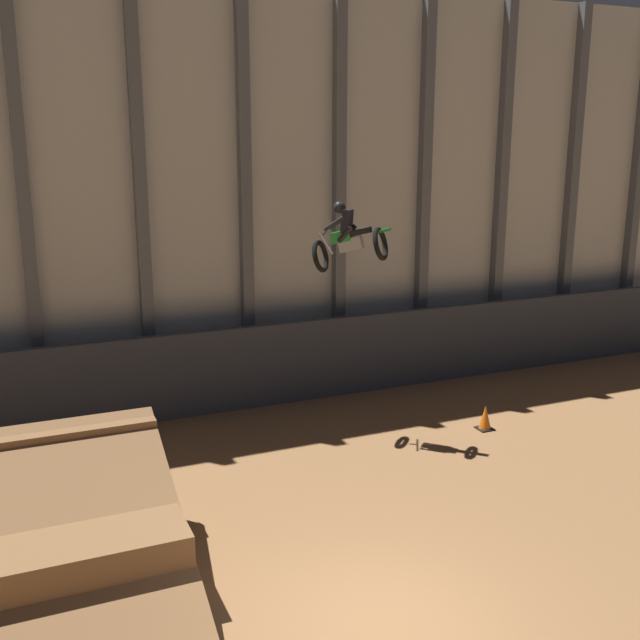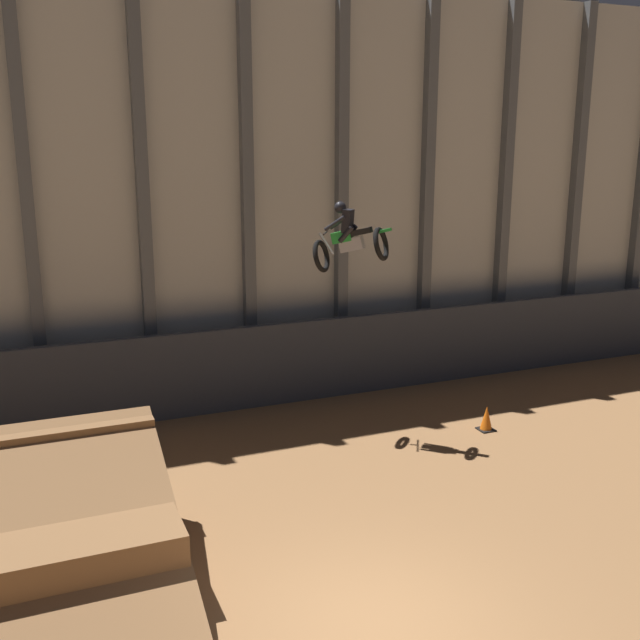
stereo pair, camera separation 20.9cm
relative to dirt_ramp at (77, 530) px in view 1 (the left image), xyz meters
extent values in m
plane|color=#996B42|center=(3.69, -3.00, -0.72)|extent=(60.00, 60.00, 0.00)
cube|color=beige|center=(3.69, 7.00, 4.40)|extent=(32.00, 0.12, 10.24)
cube|color=slate|center=(-0.11, 6.80, 4.40)|extent=(0.28, 0.28, 10.24)
cube|color=slate|center=(2.43, 6.80, 4.40)|extent=(0.28, 0.28, 10.24)
cube|color=slate|center=(4.96, 6.80, 4.40)|extent=(0.28, 0.28, 10.24)
cube|color=slate|center=(7.49, 6.80, 4.40)|extent=(0.28, 0.28, 10.24)
cube|color=slate|center=(10.03, 6.80, 4.40)|extent=(0.28, 0.28, 10.24)
cube|color=slate|center=(12.56, 6.80, 4.40)|extent=(0.28, 0.28, 10.24)
cube|color=slate|center=(15.09, 6.80, 4.40)|extent=(0.28, 0.28, 10.24)
cube|color=slate|center=(17.63, 6.80, 4.40)|extent=(0.28, 0.28, 10.24)
cube|color=#383D47|center=(3.69, 5.93, 0.32)|extent=(31.36, 0.20, 2.07)
cube|color=olive|center=(0.00, -0.11, -0.14)|extent=(2.88, 3.11, 1.16)
cube|color=olive|center=(0.00, 1.19, 0.25)|extent=(2.94, 0.50, 1.94)
cube|color=#996B42|center=(0.00, -0.78, 0.25)|extent=(2.94, 4.52, 2.12)
torus|color=black|center=(5.75, 3.97, 3.30)|extent=(0.71, 0.72, 0.73)
torus|color=black|center=(6.73, 3.03, 3.64)|extent=(0.71, 0.72, 0.73)
cube|color=#B7B7BC|center=(6.26, 3.49, 3.60)|extent=(0.54, 0.53, 0.40)
cube|color=green|center=(6.10, 3.64, 3.75)|extent=(0.49, 0.48, 0.34)
cube|color=black|center=(6.38, 3.37, 3.87)|extent=(0.52, 0.51, 0.25)
cube|color=green|center=(6.76, 3.01, 3.92)|extent=(0.36, 0.35, 0.14)
cylinder|color=#B7B7BC|center=(5.84, 3.89, 3.58)|extent=(0.30, 0.30, 0.48)
cylinder|color=black|center=(5.83, 3.90, 3.82)|extent=(0.36, 0.59, 0.04)
cube|color=black|center=(6.19, 3.55, 4.09)|extent=(0.35, 0.35, 0.51)
sphere|color=black|center=(6.07, 3.67, 4.38)|extent=(0.41, 0.41, 0.31)
cylinder|color=black|center=(6.11, 3.46, 3.83)|extent=(0.33, 0.33, 0.39)
cylinder|color=black|center=(6.28, 3.63, 3.83)|extent=(0.33, 0.33, 0.39)
cylinder|color=black|center=(5.91, 3.60, 4.05)|extent=(0.40, 0.39, 0.36)
cylinder|color=black|center=(6.13, 3.83, 4.05)|extent=(0.40, 0.39, 0.36)
cube|color=black|center=(9.21, 2.41, -0.70)|extent=(0.36, 0.36, 0.03)
cone|color=orange|center=(9.21, 2.41, -0.41)|extent=(0.28, 0.28, 0.55)
camera|label=1|loc=(-0.64, -10.96, 5.85)|focal=42.00mm
camera|label=2|loc=(-0.45, -11.04, 5.85)|focal=42.00mm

